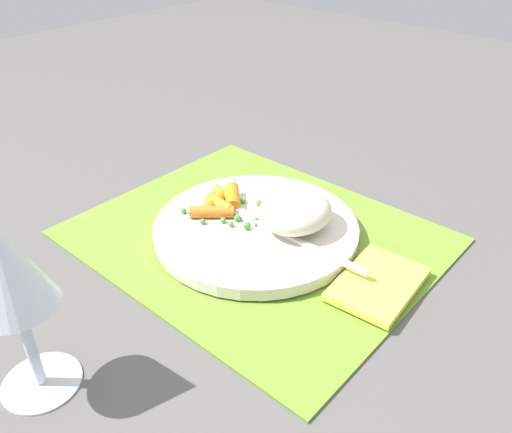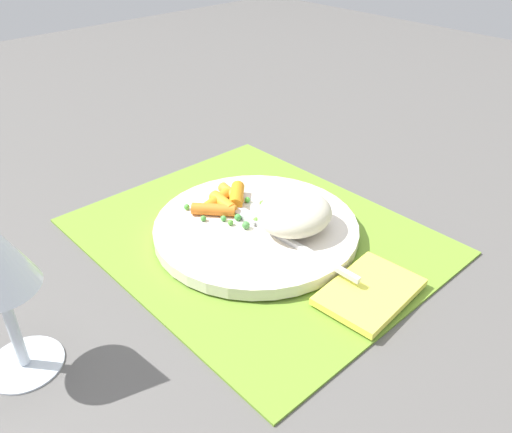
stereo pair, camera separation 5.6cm
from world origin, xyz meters
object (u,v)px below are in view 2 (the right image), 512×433
at_px(plate, 256,228).
at_px(fork, 278,234).
at_px(napkin, 370,292).
at_px(carrot_portion, 225,200).
at_px(rice_mound, 295,213).

height_order(plate, fork, fork).
height_order(plate, napkin, plate).
bearing_deg(napkin, carrot_portion, 2.95).
bearing_deg(carrot_portion, rice_mound, -164.02).
bearing_deg(carrot_portion, fork, -178.62).
xyz_separation_m(plate, rice_mound, (-0.04, -0.03, 0.03)).
xyz_separation_m(rice_mound, napkin, (-0.13, 0.02, -0.03)).
bearing_deg(fork, plate, 1.43).
relative_size(rice_mound, carrot_portion, 1.03).
distance_m(fork, napkin, 0.13).
relative_size(rice_mound, fork, 0.47).
bearing_deg(rice_mound, carrot_portion, 15.98).
xyz_separation_m(rice_mound, carrot_portion, (0.10, 0.03, -0.01)).
relative_size(rice_mound, napkin, 0.85).
distance_m(plate, carrot_portion, 0.06).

